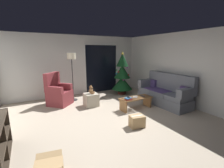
# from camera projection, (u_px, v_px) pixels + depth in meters

# --- Properties ---
(ground_plane) EXTENTS (7.00, 7.00, 0.00)m
(ground_plane) POSITION_uv_depth(u_px,v_px,m) (112.00, 121.00, 4.19)
(ground_plane) COLOR #B2A38E
(wall_back) EXTENTS (5.72, 0.12, 2.50)m
(wall_back) POSITION_uv_depth(u_px,v_px,m) (77.00, 65.00, 6.54)
(wall_back) COLOR silver
(wall_back) RESTS_ON ground
(wall_right) EXTENTS (0.12, 6.00, 2.50)m
(wall_right) POSITION_uv_depth(u_px,v_px,m) (184.00, 69.00, 5.29)
(wall_right) COLOR silver
(wall_right) RESTS_ON ground
(patio_door_frame) EXTENTS (1.60, 0.02, 2.20)m
(patio_door_frame) POSITION_uv_depth(u_px,v_px,m) (101.00, 68.00, 7.04)
(patio_door_frame) COLOR silver
(patio_door_frame) RESTS_ON ground
(patio_door_glass) EXTENTS (1.50, 0.02, 2.10)m
(patio_door_glass) POSITION_uv_depth(u_px,v_px,m) (102.00, 69.00, 7.04)
(patio_door_glass) COLOR black
(patio_door_glass) RESTS_ON ground
(couch) EXTENTS (0.82, 1.96, 1.08)m
(couch) POSITION_uv_depth(u_px,v_px,m) (165.00, 93.00, 5.45)
(couch) COLOR slate
(couch) RESTS_ON ground
(coffee_table) EXTENTS (1.10, 0.40, 0.38)m
(coffee_table) POSITION_uv_depth(u_px,v_px,m) (136.00, 101.00, 5.01)
(coffee_table) COLOR olive
(coffee_table) RESTS_ON ground
(remote_silver) EXTENTS (0.15, 0.14, 0.02)m
(remote_silver) POSITION_uv_depth(u_px,v_px,m) (135.00, 98.00, 4.94)
(remote_silver) COLOR #ADADB2
(remote_silver) RESTS_ON coffee_table
(remote_white) EXTENTS (0.16, 0.08, 0.02)m
(remote_white) POSITION_uv_depth(u_px,v_px,m) (135.00, 97.00, 5.05)
(remote_white) COLOR silver
(remote_white) RESTS_ON coffee_table
(remote_graphite) EXTENTS (0.08, 0.16, 0.02)m
(remote_graphite) POSITION_uv_depth(u_px,v_px,m) (143.00, 96.00, 5.11)
(remote_graphite) COLOR #333338
(remote_graphite) RESTS_ON coffee_table
(book_stack) EXTENTS (0.24, 0.20, 0.07)m
(book_stack) POSITION_uv_depth(u_px,v_px,m) (128.00, 99.00, 4.74)
(book_stack) COLOR #A32D28
(book_stack) RESTS_ON coffee_table
(cell_phone) EXTENTS (0.13, 0.16, 0.01)m
(cell_phone) POSITION_uv_depth(u_px,v_px,m) (128.00, 97.00, 4.76)
(cell_phone) COLOR black
(cell_phone) RESTS_ON book_stack
(christmas_tree) EXTENTS (0.88, 0.88, 1.84)m
(christmas_tree) POSITION_uv_depth(u_px,v_px,m) (122.00, 76.00, 6.62)
(christmas_tree) COLOR #4C1E19
(christmas_tree) RESTS_ON ground
(armchair) EXTENTS (0.97, 0.97, 1.13)m
(armchair) POSITION_uv_depth(u_px,v_px,m) (58.00, 93.00, 5.38)
(armchair) COLOR maroon
(armchair) RESTS_ON ground
(floor_lamp) EXTENTS (0.32, 0.32, 1.78)m
(floor_lamp) POSITION_uv_depth(u_px,v_px,m) (72.00, 61.00, 5.62)
(floor_lamp) COLOR #2D2D30
(floor_lamp) RESTS_ON ground
(ottoman) EXTENTS (0.44, 0.44, 0.44)m
(ottoman) POSITION_uv_depth(u_px,v_px,m) (91.00, 100.00, 5.29)
(ottoman) COLOR #B2A893
(ottoman) RESTS_ON ground
(teddy_bear_chestnut) EXTENTS (0.22, 0.21, 0.29)m
(teddy_bear_chestnut) POSITION_uv_depth(u_px,v_px,m) (91.00, 90.00, 5.21)
(teddy_bear_chestnut) COLOR brown
(teddy_bear_chestnut) RESTS_ON ottoman
(cardboard_box_taped_mid_floor) EXTENTS (0.40, 0.32, 0.30)m
(cardboard_box_taped_mid_floor) POSITION_uv_depth(u_px,v_px,m) (137.00, 121.00, 3.83)
(cardboard_box_taped_mid_floor) COLOR tan
(cardboard_box_taped_mid_floor) RESTS_ON ground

